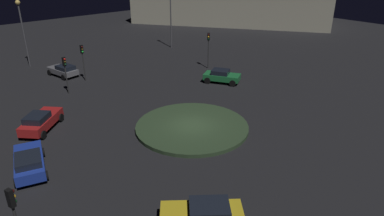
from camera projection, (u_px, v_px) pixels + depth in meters
ground_plane at (192, 128)px, 29.06m from camera, size 118.98×118.98×0.00m
roundabout_island at (192, 127)px, 29.00m from camera, size 9.35×9.35×0.30m
car_grey at (63, 70)px, 41.04m from camera, size 4.24×2.57×1.39m
car_yellow at (203, 215)px, 18.34m from camera, size 4.16×4.54×1.44m
car_blue at (29, 162)px, 23.02m from camera, size 4.70×2.96×1.46m
car_green at (222, 76)px, 39.03m from camera, size 4.34×3.55×1.47m
car_red at (41, 121)px, 28.47m from camera, size 4.26×4.38×1.57m
traffic_light_east at (83, 56)px, 38.65m from camera, size 0.37×0.32×4.12m
traffic_light_southeast at (208, 43)px, 42.89m from camera, size 0.38×0.39×4.46m
traffic_light_north at (14, 211)px, 15.51m from camera, size 0.35×0.39×4.04m
traffic_light_east_near at (65, 68)px, 35.10m from camera, size 0.39×0.35×3.87m
streetlamp_southeast at (171, 8)px, 51.42m from camera, size 0.58×0.58×8.69m
streetlamp_east at (21, 22)px, 42.67m from camera, size 0.57×0.57×8.22m
store_building at (231, 4)px, 72.93m from camera, size 40.59×34.56×6.94m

